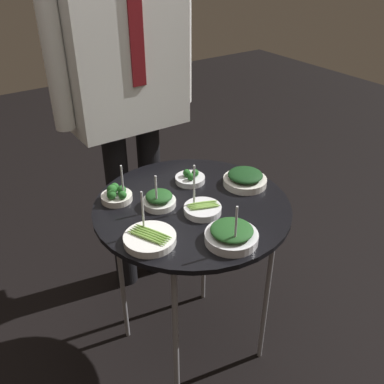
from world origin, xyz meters
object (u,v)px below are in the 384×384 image
(serving_cart, at_px, (192,216))
(bowl_spinach_center, at_px, (159,199))
(bowl_spinach_far_rim, at_px, (232,235))
(bowl_asparagus_front_center, at_px, (150,238))
(bowl_spinach_mid_right, at_px, (245,179))
(bowl_broccoli_back_right, at_px, (116,195))
(bowl_broccoli_back_left, at_px, (190,178))
(waiter_figure, at_px, (125,70))
(bowl_asparagus_front_left, at_px, (203,209))

(serving_cart, bearing_deg, bowl_spinach_center, 149.66)
(serving_cart, distance_m, bowl_spinach_far_rim, 0.26)
(bowl_asparagus_front_center, bearing_deg, bowl_spinach_mid_right, 12.65)
(serving_cart, bearing_deg, bowl_broccoli_back_right, 140.56)
(bowl_spinach_far_rim, distance_m, bowl_spinach_mid_right, 0.36)
(serving_cart, xyz_separation_m, bowl_broccoli_back_left, (0.08, 0.13, 0.07))
(bowl_broccoli_back_left, bearing_deg, bowl_spinach_far_rim, -105.10)
(serving_cart, height_order, bowl_spinach_mid_right, bowl_spinach_mid_right)
(bowl_broccoli_back_right, bearing_deg, bowl_broccoli_back_left, -7.40)
(serving_cart, distance_m, bowl_asparagus_front_center, 0.26)
(serving_cart, relative_size, waiter_figure, 0.43)
(bowl_asparagus_front_left, bearing_deg, bowl_broccoli_back_left, 67.87)
(bowl_spinach_far_rim, bearing_deg, bowl_broccoli_back_left, 74.90)
(bowl_spinach_center, xyz_separation_m, waiter_figure, (0.14, 0.48, 0.32))
(bowl_asparagus_front_left, height_order, bowl_spinach_far_rim, bowl_asparagus_front_left)
(serving_cart, relative_size, bowl_broccoli_back_left, 6.52)
(bowl_spinach_far_rim, bearing_deg, bowl_broccoli_back_right, 114.48)
(serving_cart, bearing_deg, bowl_spinach_far_rim, -94.50)
(bowl_spinach_center, bearing_deg, bowl_spinach_far_rim, -75.12)
(bowl_spinach_far_rim, bearing_deg, bowl_asparagus_front_center, 146.56)
(bowl_spinach_far_rim, xyz_separation_m, bowl_spinach_mid_right, (0.26, 0.24, -0.00))
(bowl_asparagus_front_left, height_order, bowl_spinach_center, bowl_asparagus_front_left)
(serving_cart, height_order, bowl_asparagus_front_left, bowl_asparagus_front_left)
(bowl_broccoli_back_left, relative_size, bowl_spinach_center, 0.83)
(bowl_broccoli_back_left, distance_m, waiter_figure, 0.52)
(bowl_spinach_center, height_order, bowl_spinach_mid_right, bowl_spinach_center)
(bowl_spinach_far_rim, bearing_deg, waiter_figure, 85.64)
(bowl_broccoli_back_right, relative_size, bowl_spinach_center, 1.07)
(bowl_broccoli_back_left, bearing_deg, bowl_spinach_mid_right, -39.71)
(bowl_asparagus_front_center, relative_size, bowl_broccoli_back_left, 1.44)
(bowl_broccoli_back_right, height_order, bowl_asparagus_front_left, bowl_asparagus_front_left)
(bowl_asparagus_front_left, distance_m, bowl_spinach_center, 0.16)
(bowl_broccoli_back_right, bearing_deg, bowl_asparagus_front_center, -94.38)
(waiter_figure, bearing_deg, bowl_asparagus_front_left, -93.60)
(serving_cart, height_order, bowl_spinach_far_rim, bowl_spinach_far_rim)
(bowl_asparagus_front_center, distance_m, bowl_broccoli_back_left, 0.39)
(bowl_broccoli_back_right, height_order, waiter_figure, waiter_figure)
(bowl_spinach_center, bearing_deg, bowl_broccoli_back_right, 133.89)
(serving_cart, xyz_separation_m, bowl_broccoli_back_right, (-0.21, 0.17, 0.08))
(bowl_asparagus_front_center, height_order, bowl_broccoli_back_left, bowl_asparagus_front_center)
(bowl_broccoli_back_right, relative_size, bowl_asparagus_front_left, 0.85)
(bowl_broccoli_back_right, height_order, bowl_spinach_mid_right, bowl_broccoli_back_right)
(bowl_asparagus_front_left, xyz_separation_m, bowl_spinach_center, (-0.10, 0.12, 0.01))
(bowl_spinach_far_rim, bearing_deg, serving_cart, 85.50)
(bowl_broccoli_back_right, distance_m, bowl_spinach_mid_right, 0.48)
(bowl_broccoli_back_right, xyz_separation_m, bowl_asparagus_front_center, (-0.02, -0.28, -0.01))
(bowl_asparagus_front_center, relative_size, waiter_figure, 0.10)
(bowl_broccoli_back_right, xyz_separation_m, bowl_asparagus_front_left, (0.21, -0.23, -0.01))
(serving_cart, relative_size, bowl_asparagus_front_left, 4.30)
(bowl_asparagus_front_center, distance_m, bowl_spinach_center, 0.21)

